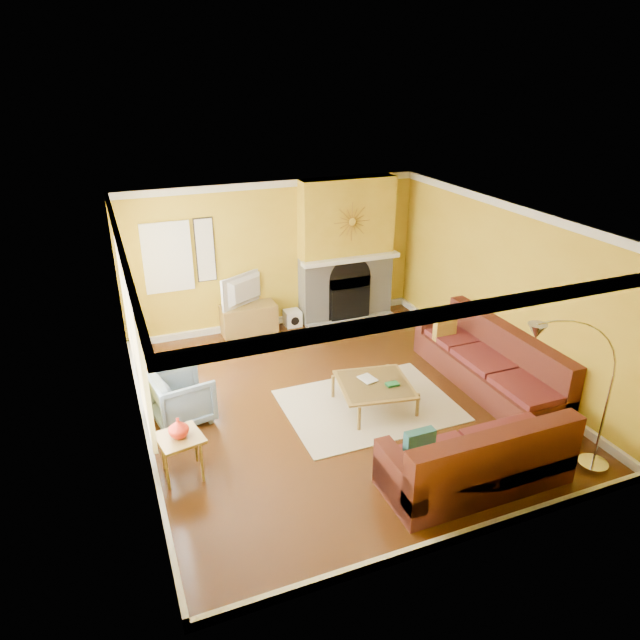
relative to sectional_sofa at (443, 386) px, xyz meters
name	(u,v)px	position (x,y,z in m)	size (l,w,h in m)	color
floor	(339,401)	(-1.20, 0.85, -0.46)	(5.50, 6.00, 0.02)	#572F12
ceiling	(341,219)	(-1.20, 0.85, 2.26)	(5.50, 6.00, 0.02)	white
wall_back	(274,255)	(-1.20, 3.86, 0.90)	(5.50, 0.02, 2.70)	gold
wall_front	(469,436)	(-1.20, -2.16, 0.90)	(5.50, 0.02, 2.70)	gold
wall_left	(132,350)	(-3.96, 0.85, 0.90)	(0.02, 6.00, 2.70)	gold
wall_right	(504,290)	(1.56, 0.85, 0.90)	(0.02, 6.00, 2.70)	gold
baseboard	(339,397)	(-1.20, 0.85, -0.39)	(5.50, 6.00, 0.12)	white
crown_molding	(341,225)	(-1.20, 0.85, 2.19)	(5.50, 6.00, 0.12)	white
window_left_near	(125,301)	(-3.92, 2.15, 1.05)	(0.06, 1.22, 1.72)	white
window_left_far	(138,360)	(-3.92, 0.25, 1.05)	(0.06, 1.22, 1.72)	white
window_back	(167,257)	(-3.10, 3.81, 1.10)	(0.82, 0.06, 1.22)	white
wall_art	(205,250)	(-2.45, 3.82, 1.15)	(0.34, 0.04, 1.14)	white
fireplace	(346,250)	(0.15, 3.65, 0.90)	(1.80, 0.40, 2.70)	#9D9A94
mantel	(351,259)	(0.15, 3.41, 0.80)	(1.92, 0.22, 0.08)	white
hearth	(357,326)	(0.15, 3.10, -0.42)	(1.80, 0.70, 0.06)	#9D9A94
sunburst	(352,222)	(0.15, 3.42, 1.50)	(0.70, 0.04, 0.70)	olive
rug	(369,405)	(-0.85, 0.55, -0.44)	(2.40, 1.80, 0.02)	beige
sectional_sofa	(443,386)	(0.00, 0.00, 0.00)	(3.10, 3.70, 0.90)	#56231B
coffee_table	(374,395)	(-0.80, 0.50, -0.25)	(1.00, 1.00, 0.40)	white
media_console	(249,319)	(-1.80, 3.60, -0.17)	(1.00, 0.45, 0.55)	olive
tv	(247,290)	(-1.80, 3.60, 0.39)	(1.02, 0.13, 0.59)	black
subwoofer	(292,318)	(-0.95, 3.63, -0.30)	(0.30, 0.30, 0.30)	white
armchair	(182,397)	(-3.40, 1.20, -0.10)	(0.76, 0.78, 0.71)	slate
side_table	(182,456)	(-3.60, 0.00, -0.17)	(0.50, 0.50, 0.55)	olive
vase	(178,428)	(-3.60, 0.00, 0.22)	(0.24, 0.24, 0.25)	red
book	(362,381)	(-0.95, 0.60, -0.04)	(0.20, 0.27, 0.03)	white
arc_lamp	(571,402)	(0.52, -1.70, 0.61)	(1.35, 0.36, 2.12)	silver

